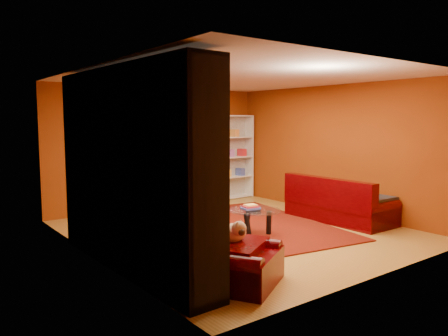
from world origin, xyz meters
TOP-DOWN VIEW (x-y plane):
  - floor at (0.00, 0.00)m, footprint 5.00×5.50m
  - ceiling at (0.00, 0.00)m, footprint 5.00×5.50m
  - wall_back at (0.00, 2.77)m, footprint 5.00×0.05m
  - wall_left at (-2.52, 0.00)m, footprint 0.05×5.50m
  - wall_right at (2.52, 0.00)m, footprint 0.05×5.50m
  - doorway at (0.60, 2.73)m, footprint 1.06×0.60m
  - rug at (0.07, 0.23)m, footprint 3.68×4.11m
  - media_unit at (-2.27, -0.67)m, footprint 0.62×3.32m
  - christmas_tree at (-0.57, 1.94)m, footprint 1.48×1.48m
  - gift_box_teal at (-1.47, 1.36)m, footprint 0.35×0.35m
  - gift_box_green at (-0.74, 1.94)m, footprint 0.33×0.33m
  - white_bookshelf at (1.95, 2.57)m, footprint 0.96×0.36m
  - armchair at (-1.56, -1.89)m, footprint 1.38×1.38m
  - dog at (-1.54, -1.82)m, footprint 0.50×0.46m
  - sofa at (2.02, -0.55)m, footprint 0.90×2.00m
  - coffee_table at (0.02, -0.41)m, footprint 0.97×0.97m
  - acrylic_chair at (-0.13, 1.18)m, footprint 0.53×0.55m

SIDE VIEW (x-z plane):
  - floor at x=0.00m, z-range -0.05..0.00m
  - rug at x=0.07m, z-range 0.00..0.02m
  - gift_box_green at x=-0.74m, z-range 0.00..0.28m
  - gift_box_teal at x=-1.47m, z-range 0.00..0.28m
  - coffee_table at x=0.02m, z-range -0.04..0.49m
  - acrylic_chair at x=-0.13m, z-range 0.00..0.77m
  - armchair at x=-1.56m, z-range 0.00..0.79m
  - sofa at x=2.02m, z-range 0.00..0.86m
  - dog at x=-1.54m, z-range 0.46..0.71m
  - white_bookshelf at x=1.95m, z-range -0.03..2.04m
  - christmas_tree at x=-0.57m, z-range -0.03..2.06m
  - doorway at x=0.60m, z-range -0.03..2.13m
  - media_unit at x=-2.27m, z-range 0.00..2.54m
  - wall_back at x=0.00m, z-range 0.00..2.60m
  - wall_left at x=-2.52m, z-range 0.00..2.60m
  - wall_right at x=2.52m, z-range 0.00..2.60m
  - ceiling at x=0.00m, z-range 2.60..2.65m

